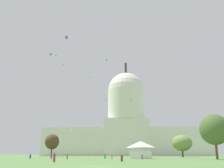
{
  "coord_description": "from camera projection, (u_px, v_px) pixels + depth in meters",
  "views": [
    {
      "loc": [
        4.25,
        -33.56,
        1.58
      ],
      "look_at": [
        -3.61,
        86.34,
        34.97
      ],
      "focal_mm": 40.25,
      "sensor_mm": 36.0,
      "label": 1
    }
  ],
  "objects": [
    {
      "name": "person_red_back_right",
      "position": [
        54.0,
        158.0,
        48.74
      ],
      "size": [
        0.62,
        0.62,
        1.78
      ],
      "rotation": [
        0.0,
        0.0,
        2.55
      ],
      "color": "red",
      "rests_on": "ground_plane"
    },
    {
      "name": "person_teal_mid_center",
      "position": [
        105.0,
        156.0,
        77.31
      ],
      "size": [
        0.45,
        0.45,
        1.67
      ],
      "rotation": [
        0.0,
        0.0,
        1.83
      ],
      "color": "#1E757A",
      "rests_on": "ground_plane"
    },
    {
      "name": "kite_yellow_low",
      "position": [
        71.0,
        130.0,
        98.94
      ],
      "size": [
        0.67,
        0.93,
        3.58
      ],
      "rotation": [
        0.0,
        0.0,
        1.18
      ],
      "color": "yellow"
    },
    {
      "name": "person_orange_lawn_far_left",
      "position": [
        112.0,
        157.0,
        76.29
      ],
      "size": [
        0.49,
        0.49,
        1.5
      ],
      "rotation": [
        0.0,
        0.0,
        0.85
      ],
      "color": "orange",
      "rests_on": "ground_plane"
    },
    {
      "name": "tree_west_near",
      "position": [
        52.0,
        142.0,
        124.86
      ],
      "size": [
        8.18,
        8.49,
        11.06
      ],
      "color": "#4C3823",
      "rests_on": "ground_plane"
    },
    {
      "name": "kite_pink_high",
      "position": [
        56.0,
        56.0,
        150.94
      ],
      "size": [
        0.87,
        0.85,
        2.43
      ],
      "rotation": [
        0.0,
        0.0,
        4.23
      ],
      "color": "pink"
    },
    {
      "name": "tree_east_mid",
      "position": [
        214.0,
        129.0,
        73.5
      ],
      "size": [
        11.11,
        11.3,
        12.93
      ],
      "color": "brown",
      "rests_on": "ground_plane"
    },
    {
      "name": "kite_orange_high",
      "position": [
        66.0,
        72.0,
        142.08
      ],
      "size": [
        1.39,
        0.96,
        3.07
      ],
      "rotation": [
        0.0,
        0.0,
        3.52
      ],
      "color": "orange"
    },
    {
      "name": "kite_lime_high",
      "position": [
        90.0,
        77.0,
        165.51
      ],
      "size": [
        1.0,
        0.98,
        0.97
      ],
      "rotation": [
        0.0,
        0.0,
        1.23
      ],
      "color": "#8CD133"
    },
    {
      "name": "kite_gold_mid",
      "position": [
        106.0,
        100.0,
        151.19
      ],
      "size": [
        1.02,
        0.42,
        3.11
      ],
      "rotation": [
        0.0,
        0.0,
        5.71
      ],
      "color": "gold"
    },
    {
      "name": "person_denim_lawn_far_right",
      "position": [
        51.0,
        156.0,
        76.11
      ],
      "size": [
        0.37,
        0.37,
        1.7
      ],
      "rotation": [
        0.0,
        0.0,
        6.21
      ],
      "color": "#3D5684",
      "rests_on": "ground_plane"
    },
    {
      "name": "kite_violet_high",
      "position": [
        67.0,
        37.0,
        115.0
      ],
      "size": [
        0.99,
        1.05,
        3.23
      ],
      "rotation": [
        0.0,
        0.0,
        3.07
      ],
      "color": "purple"
    },
    {
      "name": "kite_green_high",
      "position": [
        51.0,
        54.0,
        132.3
      ],
      "size": [
        1.4,
        1.44,
        3.53
      ],
      "rotation": [
        0.0,
        0.0,
        0.48
      ],
      "color": "green"
    },
    {
      "name": "capitol_building",
      "position": [
        127.0,
        125.0,
        192.01
      ],
      "size": [
        125.17,
        28.58,
        73.14
      ],
      "color": "silver",
      "rests_on": "ground_plane"
    },
    {
      "name": "person_maroon_near_tree_east",
      "position": [
        122.0,
        158.0,
        52.19
      ],
      "size": [
        0.46,
        0.46,
        1.53
      ],
      "rotation": [
        0.0,
        0.0,
        3.2
      ],
      "color": "maroon",
      "rests_on": "ground_plane"
    },
    {
      "name": "event_tent",
      "position": [
        141.0,
        150.0,
        79.82
      ],
      "size": [
        7.48,
        6.86,
        5.45
      ],
      "rotation": [
        0.0,
        0.0,
        -0.15
      ],
      "color": "white",
      "rests_on": "ground_plane"
    },
    {
      "name": "kite_white_low",
      "position": [
        179.0,
        105.0,
        70.63
      ],
      "size": [
        1.21,
        0.7,
        0.29
      ],
      "rotation": [
        0.0,
        0.0,
        2.99
      ],
      "color": "white"
    },
    {
      "name": "person_navy_back_center",
      "position": [
        30.0,
        156.0,
        83.95
      ],
      "size": [
        0.6,
        0.6,
        1.52
      ],
      "rotation": [
        0.0,
        0.0,
        0.36
      ],
      "color": "navy",
      "rests_on": "ground_plane"
    },
    {
      "name": "tree_east_far",
      "position": [
        182.0,
        143.0,
        118.84
      ],
      "size": [
        12.86,
        12.93,
        10.2
      ],
      "color": "brown",
      "rests_on": "ground_plane"
    },
    {
      "name": "ground_plane",
      "position": [
        96.0,
        166.0,
        32.11
      ],
      "size": [
        800.0,
        800.0,
        0.0
      ],
      "primitive_type": "plane",
      "color": "#567F42"
    },
    {
      "name": "person_purple_near_tent",
      "position": [
        142.0,
        157.0,
        72.46
      ],
      "size": [
        0.46,
        0.46,
        1.5
      ],
      "rotation": [
        0.0,
        0.0,
        5.92
      ],
      "color": "#703D93",
      "rests_on": "ground_plane"
    },
    {
      "name": "kite_red_high",
      "position": [
        63.0,
        65.0,
        125.39
      ],
      "size": [
        1.27,
        1.28,
        0.31
      ],
      "rotation": [
        0.0,
        0.0,
        5.48
      ],
      "color": "red"
    },
    {
      "name": "person_olive_mid_right",
      "position": [
        67.0,
        157.0,
        72.82
      ],
      "size": [
        0.5,
        0.5,
        1.65
      ],
      "rotation": [
        0.0,
        0.0,
        2.7
      ],
      "color": "olive",
      "rests_on": "ground_plane"
    },
    {
      "name": "kite_turquoise_high",
      "position": [
        107.0,
        60.0,
        129.04
      ],
      "size": [
        0.65,
        0.63,
        3.68
      ],
      "rotation": [
        0.0,
        0.0,
        4.71
      ],
      "color": "teal"
    },
    {
      "name": "kite_magenta_mid",
      "position": [
        131.0,
        102.0,
        117.15
      ],
      "size": [
        1.4,
        1.19,
        2.11
      ],
      "rotation": [
        0.0,
        0.0,
        2.6
      ],
      "color": "#D1339E"
    }
  ]
}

